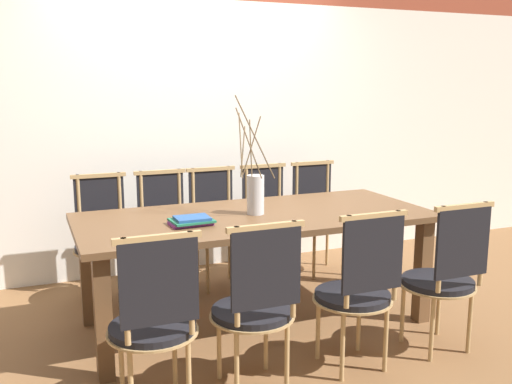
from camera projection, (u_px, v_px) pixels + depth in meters
The scene contains 14 objects.
ground_plane at pixel (256, 322), 3.92m from camera, with size 16.00×16.00×0.00m, color brown.
wall_rear at pixel (196, 85), 4.86m from camera, with size 12.00×0.06×3.20m.
dining_table at pixel (256, 228), 3.79m from camera, with size 2.33×1.02×0.76m.
chair_near_leftend at pixel (155, 319), 2.76m from camera, with size 0.46×0.46×0.95m.
chair_near_left at pixel (256, 303), 2.95m from camera, with size 0.46×0.46×0.95m.
chair_near_center at pixel (358, 287), 3.18m from camera, with size 0.46×0.46×0.95m.
chair_near_right at pixel (444, 274), 3.40m from camera, with size 0.46×0.46×0.95m.
chair_far_leftend at pixel (103, 236), 4.24m from camera, with size 0.46×0.46×0.95m.
chair_far_left at pixel (165, 230), 4.42m from camera, with size 0.46×0.46×0.95m.
chair_far_center at pixel (216, 225), 4.57m from camera, with size 0.46×0.46×0.95m.
chair_far_right at pixel (269, 220), 4.74m from camera, with size 0.46×0.46×0.95m.
chair_far_rightend at pixel (319, 215), 4.92m from camera, with size 0.46×0.46×0.95m.
vase_centerpiece at pixel (255, 192), 3.75m from camera, with size 0.24×0.29×0.78m.
book_stack at pixel (191, 221), 3.49m from camera, with size 0.27×0.21×0.05m.
Camera 1 is at (-1.39, -3.41, 1.61)m, focal length 40.00 mm.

